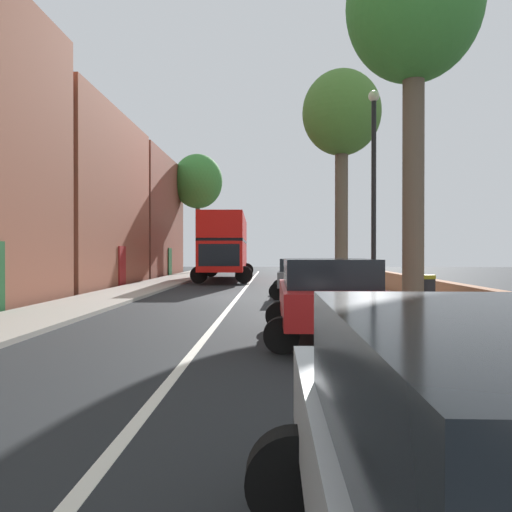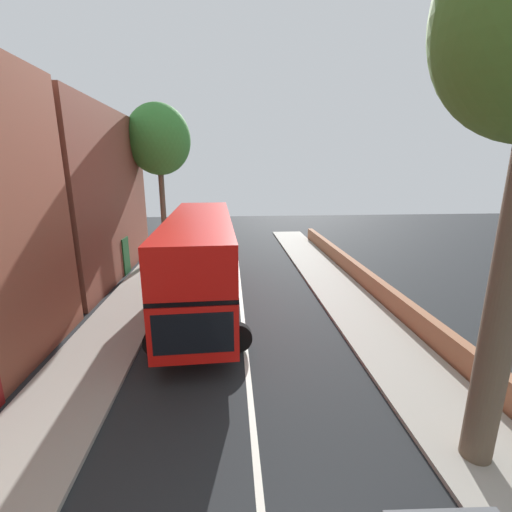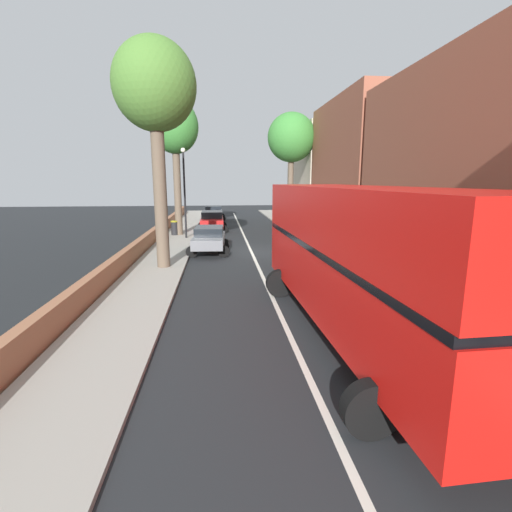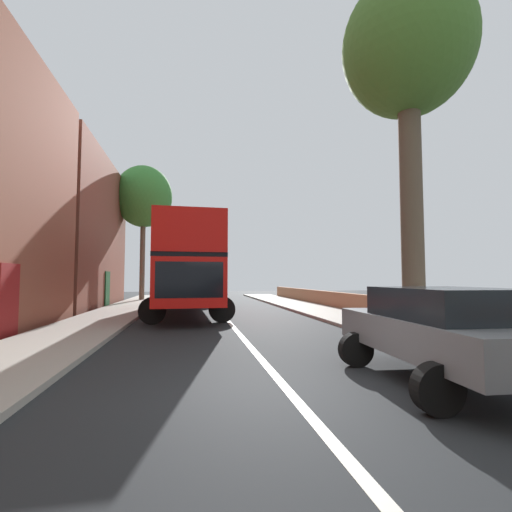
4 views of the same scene
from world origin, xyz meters
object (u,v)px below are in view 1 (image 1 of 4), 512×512
Objects in this scene: parked_car_grey_right_0 at (301,275)px; litter_bin_right at (425,296)px; street_tree_right_1 at (414,12)px; double_decker_bus at (226,243)px; parked_car_red_right_1 at (327,294)px; lamppost_right at (374,182)px; street_tree_right_3 at (342,117)px; street_tree_left_2 at (198,182)px.

litter_bin_right is at bearing -67.81° from parked_car_grey_right_0.
street_tree_right_1 is (2.47, -7.00, 6.98)m from parked_car_grey_right_0.
double_decker_bus is at bearing 108.63° from parked_car_grey_right_0.
parked_car_red_right_1 is 0.71× the size of lamppost_right.
parked_car_grey_right_0 is 10.18m from street_tree_right_1.
parked_car_grey_right_0 is 0.40× the size of street_tree_right_3.
street_tree_left_2 is (-7.54, 32.26, 6.81)m from parked_car_red_right_1.
litter_bin_right is (7.00, -19.32, -1.69)m from double_decker_bus.
parked_car_grey_right_0 is 7.42m from litter_bin_right.
litter_bin_right is (0.70, -10.71, -7.45)m from street_tree_right_3.
street_tree_right_1 is at bearing -68.23° from lamppost_right.
double_decker_bus is at bearing -71.63° from street_tree_left_2.
parked_car_red_right_1 is 5.58m from lamppost_right.
street_tree_right_3 is 13.06m from litter_bin_right.
parked_car_red_right_1 is 33.83m from street_tree_left_2.
street_tree_right_3 reaches higher than street_tree_left_2.
street_tree_right_1 is at bearing -159.29° from litter_bin_right.
street_tree_right_3 is (-0.37, 10.83, 0.25)m from street_tree_right_1.
street_tree_left_2 reaches higher than double_decker_bus.
street_tree_right_1 is 10.84m from street_tree_right_3.
parked_car_grey_right_0 is 0.41× the size of street_tree_left_2.
street_tree_right_3 reaches higher than parked_car_grey_right_0.
parked_car_red_right_1 is (4.20, -22.21, -1.41)m from double_decker_bus.
double_decker_bus is at bearing 100.71° from parked_car_red_right_1.
street_tree_left_2 is at bearing 108.37° from double_decker_bus.
double_decker_bus is 18.81m from lamppost_right.
lamppost_right reaches higher than litter_bin_right.
lamppost_right is at bearing -71.45° from street_tree_left_2.
street_tree_left_2 is 0.98× the size of street_tree_right_3.
double_decker_bus is 20.62m from litter_bin_right.
street_tree_right_3 is at bearing 91.95° from street_tree_right_1.
street_tree_right_1 reaches higher than double_decker_bus.
litter_bin_right is at bearing -86.25° from street_tree_right_3.
parked_car_grey_right_0 is 24.71m from street_tree_left_2.
lamppost_right reaches higher than parked_car_red_right_1.
double_decker_bus is 1.14× the size of street_tree_left_2.
street_tree_left_2 is at bearing 108.74° from street_tree_right_1.
parked_car_red_right_1 is 4.12× the size of litter_bin_right.
parked_car_grey_right_0 is 0.41× the size of street_tree_right_1.
parked_car_grey_right_0 is at bearing 109.45° from street_tree_right_1.
street_tree_left_2 is (-7.54, 22.50, 6.87)m from parked_car_grey_right_0.
lamppost_right is (-0.67, 1.67, -4.06)m from street_tree_right_1.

